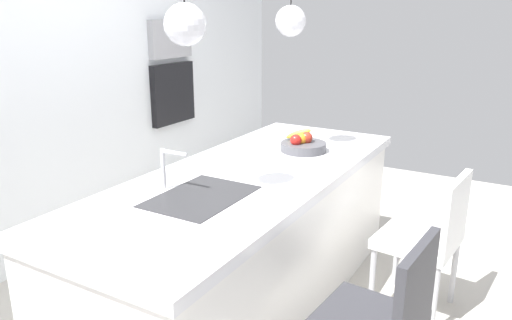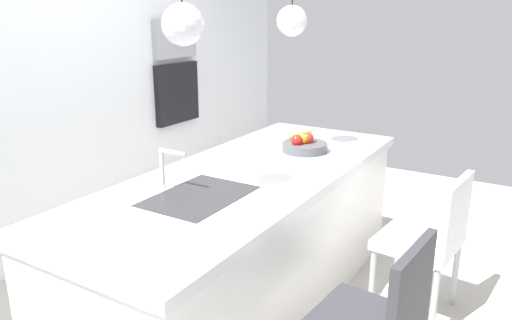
% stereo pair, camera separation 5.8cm
% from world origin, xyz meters
% --- Properties ---
extents(floor, '(6.60, 6.60, 0.00)m').
position_xyz_m(floor, '(0.00, 0.00, 0.00)').
color(floor, '#BCB7AD').
rests_on(floor, ground).
extents(back_wall, '(6.00, 0.10, 2.60)m').
position_xyz_m(back_wall, '(0.00, 1.65, 1.30)').
color(back_wall, white).
rests_on(back_wall, ground).
extents(kitchen_island, '(2.57, 0.98, 0.88)m').
position_xyz_m(kitchen_island, '(0.00, 0.00, 0.44)').
color(kitchen_island, white).
rests_on(kitchen_island, ground).
extents(sink_basin, '(0.56, 0.40, 0.02)m').
position_xyz_m(sink_basin, '(-0.46, 0.00, 0.88)').
color(sink_basin, '#2D2D30').
rests_on(sink_basin, kitchen_island).
extents(faucet, '(0.02, 0.17, 0.22)m').
position_xyz_m(faucet, '(-0.46, 0.21, 1.02)').
color(faucet, silver).
rests_on(faucet, kitchen_island).
extents(fruit_bowl, '(0.31, 0.31, 0.16)m').
position_xyz_m(fruit_bowl, '(0.58, -0.08, 0.93)').
color(fruit_bowl, '#4C4C51').
rests_on(fruit_bowl, kitchen_island).
extents(microwave, '(0.54, 0.08, 0.34)m').
position_xyz_m(microwave, '(1.25, 1.58, 1.55)').
color(microwave, '#9E9EA3').
rests_on(microwave, back_wall).
extents(oven, '(0.56, 0.08, 0.56)m').
position_xyz_m(oven, '(1.25, 1.58, 1.05)').
color(oven, black).
rests_on(oven, back_wall).
extents(chair_middle, '(0.51, 0.48, 0.89)m').
position_xyz_m(chair_middle, '(0.48, -0.97, 0.52)').
color(chair_middle, white).
rests_on(chair_middle, ground).
extents(pendant_light_left, '(0.19, 0.19, 0.79)m').
position_xyz_m(pendant_light_left, '(-0.53, 0.00, 1.73)').
color(pendant_light_left, silver).
extents(pendant_light_right, '(0.19, 0.19, 0.79)m').
position_xyz_m(pendant_light_right, '(0.53, 0.00, 1.73)').
color(pendant_light_right, silver).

